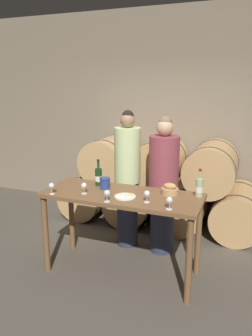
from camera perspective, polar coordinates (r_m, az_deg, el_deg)
The scene contains 16 objects.
ground_plane at distance 3.90m, azimuth -0.76°, elevation -17.57°, with size 10.00×10.00×0.00m, color #564F44.
stone_wall_back at distance 5.32m, azimuth 7.71°, elevation 9.26°, with size 10.00×0.12×3.20m.
barrel_stack at distance 4.94m, azimuth 5.66°, elevation -2.97°, with size 2.98×0.97×1.29m.
tasting_table at distance 3.54m, azimuth -0.80°, elevation -6.51°, with size 1.71×0.68×0.93m.
person_left at distance 4.15m, azimuth 0.25°, elevation -1.89°, with size 0.33×0.33×1.76m.
person_right at distance 4.02m, azimuth 6.51°, elevation -3.04°, with size 0.36×0.36×1.71m.
wine_bottle_red at distance 3.76m, azimuth -4.80°, elevation -1.53°, with size 0.08×0.08×0.31m.
wine_bottle_white at distance 3.47m, azimuth 12.64°, elevation -3.32°, with size 0.08×0.08×0.29m.
blue_crock at distance 3.65m, azimuth -3.69°, elevation -2.58°, with size 0.12×0.12×0.12m.
bread_basket at distance 3.50m, azimuth 7.65°, elevation -3.80°, with size 0.18×0.18×0.12m.
cheese_plate at distance 3.38m, azimuth -0.17°, elevation -4.97°, with size 0.22×0.22×0.04m.
wine_glass_far_left at distance 3.55m, azimuth -12.84°, elevation -3.13°, with size 0.06×0.06×0.12m.
wine_glass_left at distance 3.49m, azimuth -7.33°, elevation -3.14°, with size 0.06×0.06×0.12m.
wine_glass_center at distance 3.24m, azimuth -3.34°, elevation -4.48°, with size 0.06×0.06×0.12m.
wine_glass_right at distance 3.22m, azimuth 3.67°, elevation -4.57°, with size 0.06×0.06×0.12m.
wine_glass_far_right at distance 3.06m, azimuth 7.57°, elevation -5.68°, with size 0.06×0.06×0.12m.
Camera 1 is at (1.24, -3.07, 2.06)m, focal length 35.00 mm.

